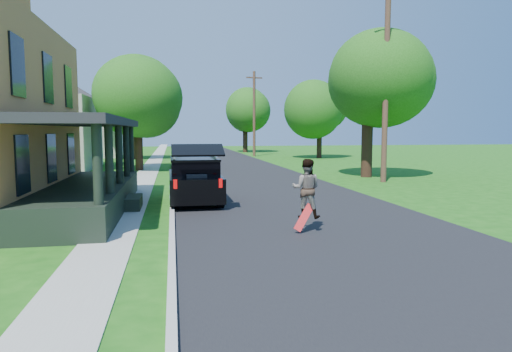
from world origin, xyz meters
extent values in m
plane|color=#155410|center=(0.00, 0.00, 0.00)|extent=(140.00, 140.00, 0.00)
cube|color=black|center=(0.00, 20.00, 0.00)|extent=(8.00, 120.00, 0.02)
cube|color=#AFAFA9|center=(-4.05, 20.00, 0.00)|extent=(0.15, 120.00, 0.12)
cube|color=#9C9D94|center=(-5.60, 20.00, 0.00)|extent=(1.30, 120.00, 0.03)
cube|color=#9C9D94|center=(-9.50, 6.00, 0.00)|extent=(6.50, 1.20, 0.03)
cube|color=black|center=(-6.80, 6.00, 0.45)|extent=(2.40, 10.00, 0.90)
cube|color=black|center=(-6.80, 6.00, 3.00)|extent=(2.60, 10.30, 0.25)
cube|color=#AEA99A|center=(-13.50, 24.00, 2.50)|extent=(8.00, 8.00, 5.00)
pyramid|color=black|center=(-13.50, 24.00, 7.20)|extent=(12.78, 12.78, 2.20)
cube|color=#AEA99A|center=(-13.50, 40.00, 2.50)|extent=(8.00, 8.00, 5.00)
pyramid|color=black|center=(-13.50, 40.00, 7.20)|extent=(12.78, 12.78, 2.20)
cube|color=black|center=(-3.20, 7.12, 0.66)|extent=(1.90, 4.45, 0.86)
cube|color=black|center=(-3.20, 7.27, 1.34)|extent=(1.74, 2.76, 0.55)
cube|color=black|center=(-3.20, 7.27, 1.64)|extent=(1.78, 2.85, 0.08)
cube|color=black|center=(-3.18, 4.95, 2.07)|extent=(1.72, 0.93, 0.38)
cube|color=#303035|center=(-3.19, 5.79, 0.96)|extent=(0.71, 0.61, 0.45)
cube|color=silver|center=(-3.95, 7.26, 1.73)|extent=(0.08, 2.44, 0.06)
cube|color=silver|center=(-2.46, 7.28, 1.73)|extent=(0.08, 2.44, 0.06)
cube|color=#990505|center=(-3.93, 4.91, 0.96)|extent=(0.12, 0.06, 0.30)
cube|color=#990505|center=(-2.44, 4.93, 0.96)|extent=(0.12, 0.06, 0.30)
cylinder|color=black|center=(-4.02, 8.58, 0.34)|extent=(0.25, 0.69, 0.69)
cylinder|color=black|center=(-2.40, 8.59, 0.34)|extent=(0.25, 0.69, 0.69)
cylinder|color=black|center=(-4.00, 5.65, 0.34)|extent=(0.25, 0.69, 0.69)
cylinder|color=black|center=(-2.38, 5.66, 0.34)|extent=(0.25, 0.69, 0.69)
imported|color=black|center=(-0.49, 1.50, 1.16)|extent=(0.94, 0.84, 1.59)
cube|color=red|center=(-0.61, 1.27, 0.43)|extent=(0.60, 0.25, 0.75)
cylinder|color=black|center=(-6.25, 21.76, 1.36)|extent=(0.64, 0.64, 2.73)
sphere|color=#317C21|center=(-6.25, 21.76, 4.52)|extent=(6.55, 6.55, 5.37)
sphere|color=#317C21|center=(-5.82, 21.58, 5.71)|extent=(5.68, 5.68, 4.66)
sphere|color=#317C21|center=(-6.79, 22.00, 5.11)|extent=(5.82, 5.82, 4.78)
cylinder|color=black|center=(-7.46, 34.61, 1.52)|extent=(0.62, 0.62, 3.05)
sphere|color=#317C21|center=(-7.46, 34.61, 4.90)|extent=(6.23, 6.23, 5.55)
sphere|color=#317C21|center=(-7.03, 34.37, 6.13)|extent=(5.40, 5.40, 4.81)
sphere|color=#317C21|center=(-8.00, 34.94, 5.51)|extent=(5.53, 5.53, 4.93)
cylinder|color=black|center=(7.15, 14.82, 1.67)|extent=(0.75, 0.75, 3.35)
sphere|color=#317C21|center=(7.15, 14.82, 5.17)|extent=(6.43, 6.43, 5.48)
sphere|color=#317C21|center=(7.53, 14.40, 6.39)|extent=(5.58, 5.58, 4.75)
sphere|color=#317C21|center=(6.68, 15.37, 5.78)|extent=(5.72, 5.72, 4.87)
cylinder|color=black|center=(10.33, 33.23, 1.60)|extent=(0.52, 0.52, 3.19)
sphere|color=#317C21|center=(10.33, 33.23, 4.95)|extent=(5.54, 5.54, 5.26)
sphere|color=#317C21|center=(10.67, 32.94, 6.12)|extent=(4.80, 4.80, 4.56)
sphere|color=#317C21|center=(9.90, 33.60, 5.53)|extent=(4.92, 4.92, 4.68)
cylinder|color=black|center=(5.00, 46.49, 1.53)|extent=(0.74, 0.74, 3.05)
sphere|color=#317C21|center=(5.00, 46.49, 4.70)|extent=(6.07, 6.07, 4.94)
sphere|color=#317C21|center=(5.33, 46.07, 5.80)|extent=(5.26, 5.26, 4.28)
sphere|color=#317C21|center=(4.60, 47.04, 5.25)|extent=(5.40, 5.40, 4.39)
cylinder|color=#462C20|center=(6.93, 12.15, 5.11)|extent=(0.34, 0.34, 10.21)
cylinder|color=#462C20|center=(4.50, 37.32, 4.43)|extent=(0.34, 0.34, 8.86)
cube|color=#462C20|center=(4.50, 37.32, 8.19)|extent=(1.77, 0.50, 0.13)
camera|label=1|loc=(-3.99, -10.16, 2.71)|focal=32.00mm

